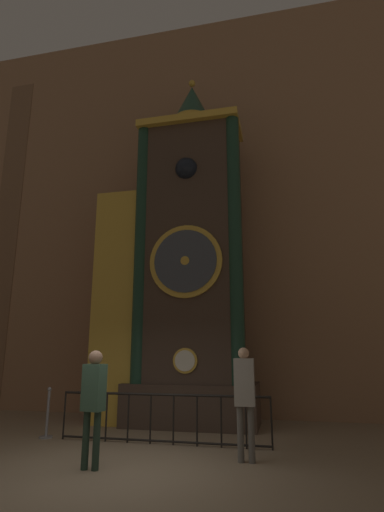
# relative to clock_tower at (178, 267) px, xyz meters

# --- Properties ---
(ground_plane) EXTENTS (28.00, 28.00, 0.00)m
(ground_plane) POSITION_rel_clock_tower_xyz_m (0.07, -4.06, -4.00)
(ground_plane) COLOR #847056
(cathedral_back_wall) EXTENTS (24.00, 0.32, 12.96)m
(cathedral_back_wall) POSITION_rel_clock_tower_xyz_m (-0.02, 1.49, 2.47)
(cathedral_back_wall) COLOR #936B4C
(cathedral_back_wall) RESTS_ON ground_plane
(clock_tower) EXTENTS (4.23, 1.76, 9.74)m
(clock_tower) POSITION_rel_clock_tower_xyz_m (0.00, 0.00, 0.00)
(clock_tower) COLOR #423328
(clock_tower) RESTS_ON ground_plane
(railing_fence) EXTENTS (4.32, 0.05, 0.95)m
(railing_fence) POSITION_rel_clock_tower_xyz_m (0.26, -2.08, -3.48)
(railing_fence) COLOR black
(railing_fence) RESTS_ON ground_plane
(visitor_near) EXTENTS (0.38, 0.29, 1.79)m
(visitor_near) POSITION_rel_clock_tower_xyz_m (-0.30, -3.99, -2.92)
(visitor_near) COLOR #213427
(visitor_near) RESTS_ON ground_plane
(visitor_far) EXTENTS (0.35, 0.23, 1.84)m
(visitor_far) POSITION_rel_clock_tower_xyz_m (2.01, -3.04, -2.90)
(visitor_far) COLOR #58554F
(visitor_far) RESTS_ON ground_plane
(stanchion_post) EXTENTS (0.28, 0.28, 1.03)m
(stanchion_post) POSITION_rel_clock_tower_xyz_m (-2.29, -2.05, -3.67)
(stanchion_post) COLOR gray
(stanchion_post) RESTS_ON ground_plane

